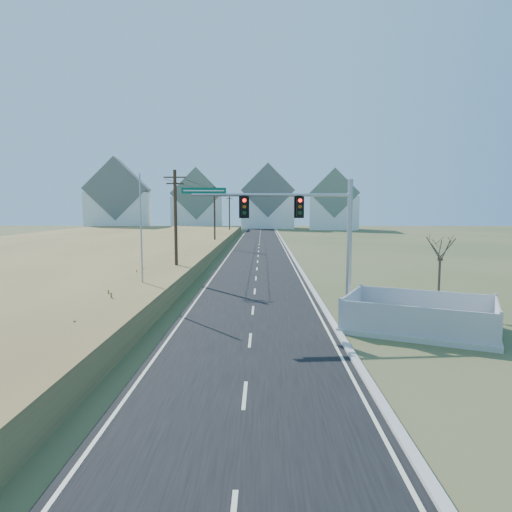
{
  "coord_description": "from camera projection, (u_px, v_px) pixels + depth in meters",
  "views": [
    {
      "loc": [
        0.56,
        -21.88,
        5.96
      ],
      "look_at": [
        0.2,
        2.32,
        3.4
      ],
      "focal_mm": 32.0,
      "sensor_mm": 36.0,
      "label": 1
    }
  ],
  "objects": [
    {
      "name": "open_sign",
      "position": [
        353.0,
        321.0,
        22.96
      ],
      "size": [
        0.45,
        0.18,
        0.57
      ],
      "rotation": [
        0.0,
        0.0,
        -0.29
      ],
      "color": "white",
      "rests_on": "ground"
    },
    {
      "name": "ground",
      "position": [
        251.0,
        330.0,
        22.4
      ],
      "size": [
        260.0,
        260.0,
        0.0
      ],
      "primitive_type": "plane",
      "color": "#3A4A24",
      "rests_on": "ground"
    },
    {
      "name": "utility_pole_far",
      "position": [
        229.0,
        214.0,
        96.57
      ],
      "size": [
        1.8,
        0.26,
        9.0
      ],
      "color": "#422D1E",
      "rests_on": "ground"
    },
    {
      "name": "condo_nnw",
      "position": [
        197.0,
        204.0,
        129.32
      ],
      "size": [
        14.93,
        11.17,
        17.03
      ],
      "rotation": [
        0.0,
        0.0,
        0.07
      ],
      "color": "white",
      "rests_on": "ground"
    },
    {
      "name": "fence_enclosure",
      "position": [
        419.0,
        324.0,
        22.28
      ],
      "size": [
        8.38,
        7.26,
        1.62
      ],
      "rotation": [
        0.0,
        0.0,
        -0.42
      ],
      "color": "#B7B5AD",
      "rests_on": "ground"
    },
    {
      "name": "flagpole",
      "position": [
        142.0,
        252.0,
        28.44
      ],
      "size": [
        0.36,
        0.36,
        8.07
      ],
      "color": "#B7B5AD",
      "rests_on": "ground"
    },
    {
      "name": "utility_pole_mid",
      "position": [
        215.0,
        217.0,
        66.74
      ],
      "size": [
        1.8,
        0.26,
        9.0
      ],
      "color": "#422D1E",
      "rests_on": "ground"
    },
    {
      "name": "reed_marsh",
      "position": [
        84.0,
        247.0,
        62.45
      ],
      "size": [
        38.0,
        110.0,
        1.3
      ],
      "primitive_type": "cube",
      "color": "#9D8C47",
      "rests_on": "ground"
    },
    {
      "name": "condo_ne",
      "position": [
        334.0,
        205.0,
        124.79
      ],
      "size": [
        14.12,
        10.51,
        16.52
      ],
      "rotation": [
        0.0,
        0.0,
        -0.1
      ],
      "color": "white",
      "rests_on": "ground"
    },
    {
      "name": "condo_nw",
      "position": [
        118.0,
        201.0,
        121.57
      ],
      "size": [
        17.69,
        13.38,
        19.05
      ],
      "rotation": [
        0.0,
        0.0,
        0.14
      ],
      "color": "white",
      "rests_on": "ground"
    },
    {
      "name": "curb",
      "position": [
        285.0,
        245.0,
        72.04
      ],
      "size": [
        0.3,
        180.0,
        0.18
      ],
      "primitive_type": "cube",
      "color": "#B2AFA8",
      "rests_on": "ground"
    },
    {
      "name": "road",
      "position": [
        259.0,
        245.0,
        72.11
      ],
      "size": [
        8.0,
        180.0,
        0.06
      ],
      "primitive_type": "cube",
      "color": "black",
      "rests_on": "ground"
    },
    {
      "name": "condo_n",
      "position": [
        268.0,
        202.0,
        132.93
      ],
      "size": [
        15.27,
        10.2,
        18.54
      ],
      "color": "white",
      "rests_on": "ground"
    },
    {
      "name": "bare_tree",
      "position": [
        440.0,
        247.0,
        25.9
      ],
      "size": [
        1.76,
        1.76,
        4.67
      ],
      "color": "#4C3F33",
      "rests_on": "ground"
    },
    {
      "name": "utility_pole_near",
      "position": [
        176.0,
        224.0,
        36.91
      ],
      "size": [
        1.8,
        0.26,
        9.0
      ],
      "color": "#422D1E",
      "rests_on": "ground"
    },
    {
      "name": "traffic_signal_mast",
      "position": [
        316.0,
        233.0,
        24.91
      ],
      "size": [
        9.41,
        1.23,
        7.51
      ],
      "rotation": [
        0.0,
        0.0,
        0.1
      ],
      "color": "#9EA0A5",
      "rests_on": "ground"
    }
  ]
}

